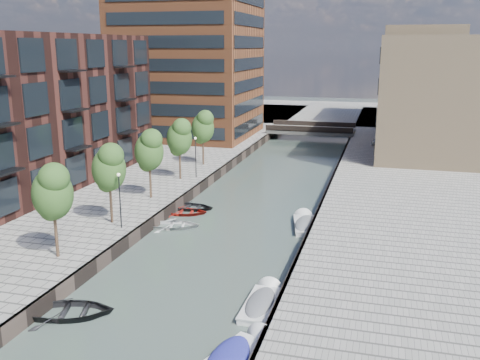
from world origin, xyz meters
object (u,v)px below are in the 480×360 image
at_px(tree_5, 179,136).
at_px(motorboat_1, 262,302).
at_px(sloop_3, 174,227).
at_px(motorboat_4, 305,224).
at_px(bridge, 311,130).
at_px(sloop_2, 184,214).
at_px(tree_2, 52,191).
at_px(tree_6, 203,126).
at_px(sloop_1, 70,315).
at_px(tree_4, 149,149).
at_px(car, 379,140).
at_px(sloop_4, 190,209).
at_px(tree_3, 109,166).

relative_size(tree_5, motorboat_1, 1.31).
xyz_separation_m(sloop_3, motorboat_4, (9.86, 3.02, 0.19)).
height_order(bridge, sloop_2, bridge).
height_order(tree_2, motorboat_4, tree_2).
height_order(tree_6, sloop_1, tree_6).
xyz_separation_m(tree_2, tree_6, (0.00, 28.00, 0.00)).
xyz_separation_m(tree_2, tree_5, (0.00, 21.00, 0.00)).
xyz_separation_m(tree_4, tree_5, (0.00, 7.00, 0.00)).
relative_size(motorboat_4, car, 1.45).
bearing_deg(motorboat_4, car, 81.47).
bearing_deg(bridge, motorboat_1, -84.83).
distance_m(sloop_1, motorboat_1, 10.34).
bearing_deg(car, sloop_1, -93.22).
xyz_separation_m(sloop_1, sloop_3, (-0.00, 14.69, 0.00)).
relative_size(bridge, sloop_3, 3.20).
bearing_deg(tree_2, tree_4, 90.00).
relative_size(sloop_4, motorboat_1, 0.92).
height_order(tree_3, car, tree_3).
distance_m(tree_2, tree_6, 28.00).
bearing_deg(tree_6, sloop_2, -77.29).
distance_m(tree_2, tree_5, 21.00).
height_order(tree_5, motorboat_1, tree_5).
height_order(tree_6, motorboat_4, tree_6).
bearing_deg(motorboat_1, tree_2, 175.33).
xyz_separation_m(tree_5, motorboat_1, (13.48, -22.10, -5.12)).
relative_size(tree_2, sloop_4, 1.42).
relative_size(motorboat_1, motorboat_4, 0.92).
xyz_separation_m(tree_4, car, (18.73, 32.02, -3.73)).
bearing_deg(car, bridge, 155.08).
bearing_deg(tree_6, sloop_3, -77.99).
bearing_deg(tree_6, tree_4, -90.00).
height_order(tree_2, sloop_1, tree_2).
distance_m(tree_5, sloop_2, 9.96).
relative_size(tree_3, tree_4, 1.00).
distance_m(tree_3, tree_5, 14.00).
distance_m(tree_3, motorboat_4, 15.76).
bearing_deg(sloop_4, motorboat_1, -149.64).
bearing_deg(tree_5, car, 53.18).
bearing_deg(tree_6, tree_5, -90.00).
xyz_separation_m(tree_6, motorboat_1, (13.48, -29.10, -5.12)).
distance_m(sloop_4, car, 34.92).
relative_size(tree_4, sloop_4, 1.42).
bearing_deg(bridge, tree_2, -98.95).
bearing_deg(sloop_2, sloop_1, 172.61).
bearing_deg(sloop_2, sloop_4, -11.20).
relative_size(tree_4, sloop_2, 1.48).
relative_size(tree_5, sloop_4, 1.42).
bearing_deg(sloop_3, tree_3, 111.54).
xyz_separation_m(bridge, sloop_2, (-5.17, -40.74, -1.39)).
bearing_deg(sloop_4, sloop_3, -176.43).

